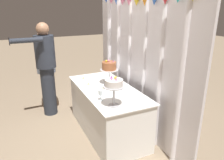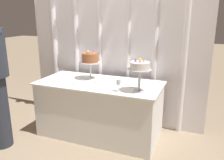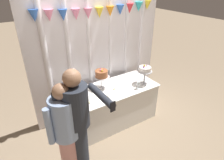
% 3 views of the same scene
% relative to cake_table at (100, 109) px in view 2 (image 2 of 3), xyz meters
% --- Properties ---
extents(ground_plane, '(24.00, 24.00, 0.00)m').
position_rel_cake_table_xyz_m(ground_plane, '(0.00, -0.10, -0.39)').
color(ground_plane, gray).
extents(draped_curtain, '(2.82, 0.16, 2.50)m').
position_rel_cake_table_xyz_m(draped_curtain, '(-0.02, 0.54, 0.96)').
color(draped_curtain, white).
rests_on(draped_curtain, ground_plane).
extents(cake_table, '(1.71, 0.80, 0.78)m').
position_rel_cake_table_xyz_m(cake_table, '(0.00, 0.00, 0.00)').
color(cake_table, white).
rests_on(cake_table, ground_plane).
extents(cake_display_nearleft, '(0.30, 0.30, 0.41)m').
position_rel_cake_table_xyz_m(cake_display_nearleft, '(-0.19, 0.13, 0.69)').
color(cake_display_nearleft, silver).
rests_on(cake_display_nearleft, cake_table).
extents(cake_display_nearright, '(0.29, 0.29, 0.41)m').
position_rel_cake_table_xyz_m(cake_display_nearright, '(0.61, -0.17, 0.69)').
color(cake_display_nearright, '#B2B2B7').
rests_on(cake_display_nearright, cake_table).
extents(wine_glass, '(0.06, 0.06, 0.15)m').
position_rel_cake_table_xyz_m(wine_glass, '(0.38, -0.26, 0.50)').
color(wine_glass, silver).
rests_on(wine_glass, cake_table).
extents(tealight_far_left, '(0.05, 0.05, 0.03)m').
position_rel_cake_table_xyz_m(tealight_far_left, '(-0.62, -0.19, 0.40)').
color(tealight_far_left, beige).
rests_on(tealight_far_left, cake_table).
extents(tealight_near_left, '(0.04, 0.04, 0.04)m').
position_rel_cake_table_xyz_m(tealight_near_left, '(-0.27, -0.22, 0.40)').
color(tealight_near_left, beige).
rests_on(tealight_near_left, cake_table).
extents(tealight_near_right, '(0.05, 0.05, 0.04)m').
position_rel_cake_table_xyz_m(tealight_near_right, '(-0.02, -0.05, 0.40)').
color(tealight_near_right, beige).
rests_on(tealight_near_right, cake_table).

